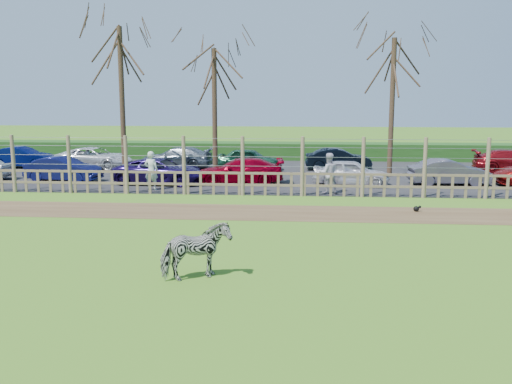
# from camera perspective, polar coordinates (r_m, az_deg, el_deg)

# --- Properties ---
(ground) EXTENTS (120.00, 120.00, 0.00)m
(ground) POSITION_cam_1_polar(r_m,az_deg,el_deg) (16.38, -4.20, -5.23)
(ground) COLOR #6A9C27
(ground) RESTS_ON ground
(dirt_strip) EXTENTS (34.00, 2.80, 0.01)m
(dirt_strip) POSITION_cam_1_polar(r_m,az_deg,el_deg) (20.72, -2.32, -2.01)
(dirt_strip) COLOR brown
(dirt_strip) RESTS_ON ground
(asphalt) EXTENTS (44.00, 13.00, 0.04)m
(asphalt) POSITION_cam_1_polar(r_m,az_deg,el_deg) (30.53, -0.08, 1.84)
(asphalt) COLOR #232326
(asphalt) RESTS_ON ground
(hedge) EXTENTS (46.00, 2.00, 1.10)m
(hedge) POSITION_cam_1_polar(r_m,az_deg,el_deg) (37.40, 0.79, 4.12)
(hedge) COLOR #1E4716
(hedge) RESTS_ON ground
(fence) EXTENTS (30.16, 0.16, 2.50)m
(fence) POSITION_cam_1_polar(r_m,az_deg,el_deg) (24.01, -1.34, 1.56)
(fence) COLOR brown
(fence) RESTS_ON ground
(tree_left) EXTENTS (4.80, 4.80, 7.88)m
(tree_left) POSITION_cam_1_polar(r_m,az_deg,el_deg) (29.55, -13.37, 12.20)
(tree_left) COLOR #3D2B1E
(tree_left) RESTS_ON ground
(tree_mid) EXTENTS (4.80, 4.80, 6.83)m
(tree_mid) POSITION_cam_1_polar(r_m,az_deg,el_deg) (29.48, -4.19, 10.98)
(tree_mid) COLOR #3D2B1E
(tree_mid) RESTS_ON ground
(tree_right) EXTENTS (4.80, 4.80, 7.35)m
(tree_right) POSITION_cam_1_polar(r_m,az_deg,el_deg) (30.00, 13.56, 11.43)
(tree_right) COLOR #3D2B1E
(tree_right) RESTS_ON ground
(zebra) EXTENTS (1.73, 1.40, 1.34)m
(zebra) POSITION_cam_1_polar(r_m,az_deg,el_deg) (13.23, -6.06, -5.92)
(zebra) COLOR gray
(zebra) RESTS_ON ground
(visitor_a) EXTENTS (0.69, 0.52, 1.72)m
(visitor_a) POSITION_cam_1_polar(r_m,az_deg,el_deg) (25.54, -10.43, 2.12)
(visitor_a) COLOR silver
(visitor_a) RESTS_ON asphalt
(visitor_b) EXTENTS (0.94, 0.79, 1.72)m
(visitor_b) POSITION_cam_1_polar(r_m,az_deg,el_deg) (24.51, 7.24, 1.89)
(visitor_b) COLOR #B9B3C3
(visitor_b) RESTS_ON asphalt
(crow) EXTENTS (0.28, 0.21, 0.23)m
(crow) POSITION_cam_1_polar(r_m,az_deg,el_deg) (21.58, 15.76, -1.61)
(crow) COLOR black
(crow) RESTS_ON ground
(car_1) EXTENTS (3.77, 1.70, 1.20)m
(car_1) POSITION_cam_1_polar(r_m,az_deg,el_deg) (29.15, -18.72, 2.17)
(car_1) COLOR #10134F
(car_1) RESTS_ON asphalt
(car_2) EXTENTS (4.46, 2.31, 1.20)m
(car_2) POSITION_cam_1_polar(r_m,az_deg,el_deg) (27.32, -9.55, 2.08)
(car_2) COLOR #1B0D4A
(car_2) RESTS_ON asphalt
(car_3) EXTENTS (4.28, 2.09, 1.20)m
(car_3) POSITION_cam_1_polar(r_m,az_deg,el_deg) (27.00, -1.64, 2.12)
(car_3) COLOR maroon
(car_3) RESTS_ON asphalt
(car_4) EXTENTS (3.65, 1.77, 1.20)m
(car_4) POSITION_cam_1_polar(r_m,az_deg,el_deg) (26.81, 9.48, 1.94)
(car_4) COLOR silver
(car_4) RESTS_ON asphalt
(car_5) EXTENTS (3.72, 1.53, 1.20)m
(car_5) POSITION_cam_1_polar(r_m,az_deg,el_deg) (28.00, 18.71, 1.88)
(car_5) COLOR #575363
(car_5) RESTS_ON asphalt
(car_7) EXTENTS (3.66, 1.31, 1.20)m
(car_7) POSITION_cam_1_polar(r_m,az_deg,el_deg) (35.49, -22.34, 3.23)
(car_7) COLOR #060F4D
(car_7) RESTS_ON asphalt
(car_8) EXTENTS (4.51, 2.45, 1.20)m
(car_8) POSITION_cam_1_polar(r_m,az_deg,el_deg) (33.78, -15.85, 3.30)
(car_8) COLOR silver
(car_8) RESTS_ON asphalt
(car_9) EXTENTS (4.26, 2.03, 1.20)m
(car_9) POSITION_cam_1_polar(r_m,az_deg,el_deg) (32.96, -7.92, 3.42)
(car_9) COLOR #525D6A
(car_9) RESTS_ON asphalt
(car_10) EXTENTS (3.63, 1.72, 1.20)m
(car_10) POSITION_cam_1_polar(r_m,az_deg,el_deg) (31.88, -0.67, 3.30)
(car_10) COLOR #1D5338
(car_10) RESTS_ON asphalt
(car_11) EXTENTS (3.69, 1.41, 1.20)m
(car_11) POSITION_cam_1_polar(r_m,az_deg,el_deg) (32.22, 8.21, 3.27)
(car_11) COLOR black
(car_11) RESTS_ON asphalt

